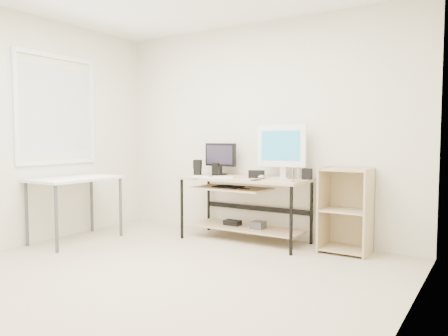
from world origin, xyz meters
name	(u,v)px	position (x,y,z in m)	size (l,w,h in m)	color
room	(139,126)	(-0.14, 0.04, 1.32)	(4.01, 4.01, 2.62)	#C2B295
desk	(243,195)	(-0.03, 1.66, 0.54)	(1.50, 0.65, 0.75)	tan
side_table	(75,184)	(-1.68, 0.60, 0.67)	(0.60, 1.00, 0.75)	white
shelf_unit	(347,210)	(1.15, 1.82, 0.45)	(0.50, 0.40, 0.90)	tan
black_monitor	(221,157)	(-0.46, 1.84, 0.98)	(0.43, 0.18, 0.39)	black
white_imac	(281,147)	(0.39, 1.82, 1.10)	(0.58, 0.18, 0.61)	silver
keyboard	(213,177)	(-0.31, 1.45, 0.76)	(0.49, 0.14, 0.02)	white
mouse	(262,177)	(0.22, 1.65, 0.77)	(0.08, 0.12, 0.04)	#A9A9AE
center_speaker	(256,174)	(0.13, 1.69, 0.79)	(0.18, 0.08, 0.09)	black
speaker_left	(198,167)	(-0.69, 1.67, 0.85)	(0.12, 0.12, 0.19)	black
speaker_right	(307,174)	(0.69, 1.85, 0.81)	(0.10, 0.10, 0.12)	black
audio_controller	(216,169)	(-0.40, 1.64, 0.83)	(0.08, 0.05, 0.16)	black
volume_puck	(211,177)	(-0.32, 1.42, 0.76)	(0.05, 0.05, 0.02)	black
smartphone	(256,180)	(0.27, 1.43, 0.75)	(0.06, 0.11, 0.01)	black
coaster	(296,181)	(0.69, 1.52, 0.75)	(0.10, 0.10, 0.01)	#A26D49
drinking_glass	(296,174)	(0.69, 1.52, 0.83)	(0.08, 0.08, 0.15)	white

